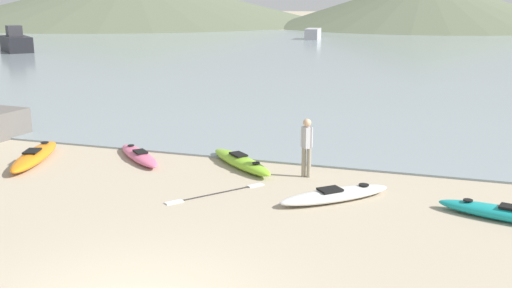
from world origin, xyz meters
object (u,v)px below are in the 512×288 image
at_px(kayak_on_sand_0, 241,162).
at_px(kayak_on_sand_4, 35,156).
at_px(moored_boat_0, 16,42).
at_px(moored_boat_1, 313,34).
at_px(kayak_on_sand_1, 505,213).
at_px(kayak_on_sand_2, 139,155).
at_px(person_near_waterline, 307,144).
at_px(kayak_on_sand_3, 335,195).
at_px(loose_paddle, 217,193).

bearing_deg(kayak_on_sand_0, kayak_on_sand_4, -166.88).
xyz_separation_m(moored_boat_0, moored_boat_1, (21.41, 24.11, -0.19)).
bearing_deg(kayak_on_sand_1, kayak_on_sand_2, 169.19).
bearing_deg(person_near_waterline, moored_boat_1, 102.95).
distance_m(kayak_on_sand_0, person_near_waterline, 2.17).
relative_size(kayak_on_sand_2, kayak_on_sand_3, 0.94).
xyz_separation_m(moored_boat_1, loose_paddle, (10.46, -55.29, -0.65)).
xyz_separation_m(kayak_on_sand_3, moored_boat_1, (-13.35, 54.82, 0.53)).
height_order(kayak_on_sand_1, kayak_on_sand_4, kayak_on_sand_4).
relative_size(kayak_on_sand_3, loose_paddle, 1.16).
xyz_separation_m(kayak_on_sand_0, kayak_on_sand_1, (6.92, -2.12, -0.01)).
bearing_deg(moored_boat_1, moored_boat_0, -131.61).
height_order(kayak_on_sand_1, kayak_on_sand_3, kayak_on_sand_1).
bearing_deg(kayak_on_sand_3, kayak_on_sand_2, 164.09).
bearing_deg(kayak_on_sand_3, moored_boat_1, 103.69).
relative_size(kayak_on_sand_0, person_near_waterline, 1.71).
relative_size(kayak_on_sand_0, moored_boat_1, 0.74).
bearing_deg(moored_boat_0, kayak_on_sand_4, -49.60).
distance_m(kayak_on_sand_0, moored_boat_0, 42.73).
xyz_separation_m(kayak_on_sand_1, kayak_on_sand_4, (-12.93, 0.72, 0.03)).
height_order(kayak_on_sand_2, loose_paddle, kayak_on_sand_2).
bearing_deg(kayak_on_sand_0, person_near_waterline, -9.52).
bearing_deg(loose_paddle, person_near_waterline, 50.43).
bearing_deg(kayak_on_sand_3, moored_boat_0, 138.54).
relative_size(kayak_on_sand_2, loose_paddle, 1.09).
distance_m(moored_boat_0, moored_boat_1, 32.25).
height_order(kayak_on_sand_4, loose_paddle, kayak_on_sand_4).
relative_size(kayak_on_sand_2, person_near_waterline, 1.56).
bearing_deg(moored_boat_0, moored_boat_1, 48.39).
height_order(kayak_on_sand_3, moored_boat_0, moored_boat_0).
bearing_deg(loose_paddle, kayak_on_sand_1, 2.99).
bearing_deg(moored_boat_1, kayak_on_sand_3, -76.31).
relative_size(kayak_on_sand_2, moored_boat_0, 0.49).
relative_size(kayak_on_sand_4, moored_boat_0, 0.68).
xyz_separation_m(kayak_on_sand_3, loose_paddle, (-2.89, -0.48, -0.12)).
xyz_separation_m(kayak_on_sand_4, person_near_waterline, (8.01, 1.06, 0.74)).
bearing_deg(person_near_waterline, kayak_on_sand_1, -19.96).
xyz_separation_m(kayak_on_sand_1, kayak_on_sand_2, (-10.12, 1.93, -0.02)).
xyz_separation_m(kayak_on_sand_3, kayak_on_sand_4, (-9.14, 0.59, 0.05)).
height_order(kayak_on_sand_2, kayak_on_sand_3, kayak_on_sand_3).
distance_m(kayak_on_sand_2, kayak_on_sand_4, 3.06).
xyz_separation_m(person_near_waterline, loose_paddle, (-1.76, -2.13, -0.91)).
bearing_deg(moored_boat_1, kayak_on_sand_0, -79.05).
distance_m(kayak_on_sand_4, loose_paddle, 6.34).
height_order(kayak_on_sand_0, kayak_on_sand_3, kayak_on_sand_0).
xyz_separation_m(kayak_on_sand_1, loose_paddle, (-6.68, -0.35, -0.13)).
bearing_deg(kayak_on_sand_4, kayak_on_sand_3, -3.72).
relative_size(kayak_on_sand_2, moored_boat_1, 0.68).
bearing_deg(kayak_on_sand_2, person_near_waterline, -1.62).
distance_m(kayak_on_sand_2, moored_boat_1, 53.48).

